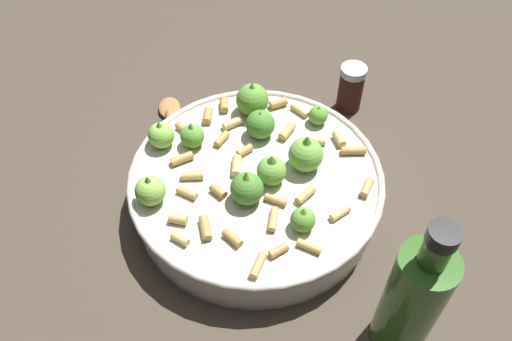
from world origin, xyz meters
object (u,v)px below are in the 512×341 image
Objects in this scene: pepper_shaker at (351,88)px; wooden_spoon at (172,136)px; olive_oil_bottle at (412,300)px; cooking_pan at (255,184)px.

wooden_spoon is (-0.18, 0.23, -0.03)m from pepper_shaker.
pepper_shaker is at bearing 25.05° from olive_oil_bottle.
olive_oil_bottle reaches higher than cooking_pan.
pepper_shaker reaches higher than wooden_spoon.
olive_oil_bottle is at bearing -154.95° from pepper_shaker.
cooking_pan is at bearing 62.76° from olive_oil_bottle.
wooden_spoon is (0.18, 0.40, -0.08)m from olive_oil_bottle.
olive_oil_bottle is 1.15× the size of wooden_spoon.
pepper_shaker is 0.43× the size of wooden_spoon.
cooking_pan is at bearing -109.54° from wooden_spoon.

